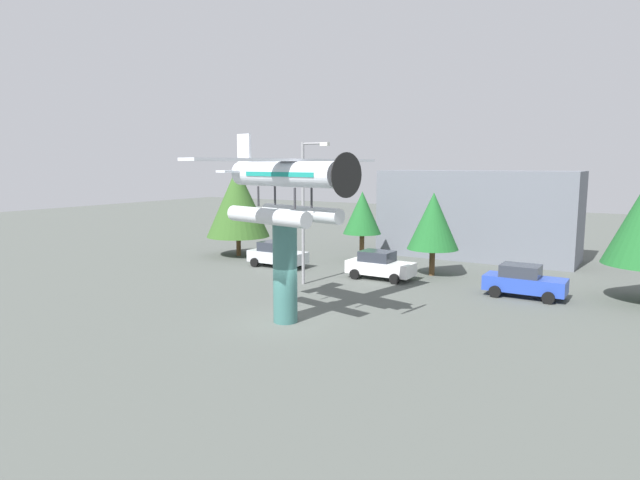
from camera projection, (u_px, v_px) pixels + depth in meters
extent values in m
plane|color=#515651|center=(286.00, 322.00, 24.63)|extent=(140.00, 140.00, 0.00)
cylinder|color=#386B66|center=(285.00, 273.00, 24.31)|extent=(1.10, 1.10, 4.56)
cylinder|color=silver|center=(267.00, 216.00, 23.23)|extent=(4.84, 1.70, 0.70)
cylinder|color=#333338|center=(295.00, 198.00, 22.65)|extent=(0.12, 0.12, 0.90)
cylinder|color=#333338|center=(258.00, 196.00, 24.30)|extent=(0.12, 0.12, 0.90)
cylinder|color=silver|center=(301.00, 213.00, 24.66)|extent=(4.84, 1.70, 0.70)
cylinder|color=#333338|center=(312.00, 197.00, 23.36)|extent=(0.12, 0.12, 0.90)
cylinder|color=#333338|center=(275.00, 195.00, 25.01)|extent=(0.12, 0.12, 0.90)
cylinder|color=silver|center=(284.00, 174.00, 23.69)|extent=(6.29, 2.39, 1.10)
cube|color=teal|center=(287.00, 174.00, 23.56)|extent=(4.48, 2.04, 0.20)
cone|color=#262628|center=(339.00, 175.00, 21.46)|extent=(0.87, 1.01, 0.88)
cylinder|color=black|center=(347.00, 175.00, 21.18)|extent=(0.42, 1.77, 1.80)
cube|color=silver|center=(290.00, 160.00, 23.33)|extent=(3.29, 10.40, 0.12)
cube|color=silver|center=(245.00, 171.00, 25.61)|extent=(1.28, 2.88, 0.10)
cube|color=silver|center=(244.00, 148.00, 25.45)|extent=(0.90, 0.31, 1.30)
cube|color=silver|center=(278.00, 257.00, 37.78)|extent=(4.20, 1.70, 0.80)
cube|color=#2D333D|center=(275.00, 246.00, 37.81)|extent=(2.00, 1.56, 0.64)
cylinder|color=black|center=(286.00, 266.00, 36.37)|extent=(0.64, 0.22, 0.64)
cylinder|color=black|center=(301.00, 262.00, 37.89)|extent=(0.64, 0.22, 0.64)
cylinder|color=black|center=(255.00, 262.00, 37.78)|extent=(0.64, 0.22, 0.64)
cylinder|color=black|center=(270.00, 259.00, 39.29)|extent=(0.64, 0.22, 0.64)
cube|color=white|center=(381.00, 268.00, 33.73)|extent=(4.20, 1.70, 0.80)
cube|color=#2D333D|center=(377.00, 256.00, 33.76)|extent=(2.00, 1.56, 0.64)
cylinder|color=black|center=(394.00, 279.00, 32.33)|extent=(0.64, 0.22, 0.64)
cylinder|color=black|center=(406.00, 274.00, 33.84)|extent=(0.64, 0.22, 0.64)
cylinder|color=black|center=(355.00, 274.00, 33.73)|extent=(0.64, 0.22, 0.64)
cylinder|color=black|center=(368.00, 269.00, 35.25)|extent=(0.64, 0.22, 0.64)
cube|color=#2847B7|center=(525.00, 284.00, 29.11)|extent=(4.20, 1.70, 0.80)
cube|color=#2D333D|center=(521.00, 271.00, 29.14)|extent=(2.00, 1.56, 0.64)
cylinder|color=black|center=(548.00, 298.00, 27.71)|extent=(0.64, 0.22, 0.64)
cylinder|color=black|center=(554.00, 291.00, 29.22)|extent=(0.64, 0.22, 0.64)
cylinder|color=black|center=(495.00, 292.00, 29.11)|extent=(0.64, 0.22, 0.64)
cylinder|color=black|center=(503.00, 285.00, 30.63)|extent=(0.64, 0.22, 0.64)
cylinder|color=gray|center=(303.00, 214.00, 31.85)|extent=(0.18, 0.18, 8.42)
cylinder|color=gray|center=(314.00, 143.00, 30.86)|extent=(1.60, 0.12, 0.12)
cube|color=silver|center=(325.00, 144.00, 30.51)|extent=(0.50, 0.28, 0.20)
cube|color=slate|center=(477.00, 214.00, 41.42)|extent=(14.62, 5.21, 6.67)
cylinder|color=brown|center=(239.00, 246.00, 42.48)|extent=(0.36, 0.36, 1.53)
cone|color=#335B23|center=(238.00, 202.00, 41.99)|extent=(4.91, 4.91, 5.46)
cylinder|color=brown|center=(362.00, 247.00, 40.17)|extent=(0.36, 0.36, 2.04)
cone|color=#1E6028|center=(362.00, 213.00, 39.81)|extent=(2.83, 2.83, 3.14)
cylinder|color=brown|center=(432.00, 262.00, 34.87)|extent=(0.36, 0.36, 1.72)
cone|color=#1E6028|center=(433.00, 221.00, 34.50)|extent=(3.29, 3.29, 3.65)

